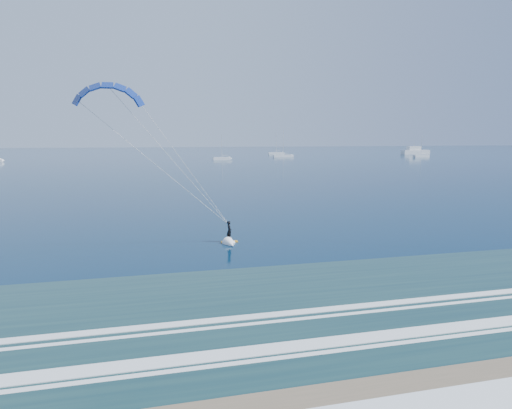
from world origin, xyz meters
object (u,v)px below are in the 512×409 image
object	(u,v)px
kitesurfer_rig	(169,157)
sailboat_3	(276,153)
sailboat_5	(421,156)
sailboat_4	(283,156)
motor_yacht	(415,151)
sailboat_2	(222,158)

from	to	relation	value
kitesurfer_rig	sailboat_3	distance (m)	225.75
kitesurfer_rig	sailboat_5	distance (m)	207.24
sailboat_3	sailboat_4	distance (m)	36.64
motor_yacht	sailboat_3	world-z (taller)	sailboat_3
sailboat_3	sailboat_5	world-z (taller)	sailboat_3
kitesurfer_rig	sailboat_4	size ratio (longest dim) A/B	1.14
kitesurfer_rig	motor_yacht	distance (m)	250.05
motor_yacht	sailboat_3	distance (m)	81.79
sailboat_3	sailboat_4	world-z (taller)	sailboat_4
sailboat_3	motor_yacht	bearing A→B (deg)	-11.57
sailboat_5	motor_yacht	bearing A→B (deg)	60.45
sailboat_4	sailboat_2	bearing A→B (deg)	-150.42
sailboat_2	sailboat_5	bearing A→B (deg)	0.74
sailboat_2	motor_yacht	bearing A→B (deg)	17.80
kitesurfer_rig	sailboat_3	size ratio (longest dim) A/B	1.24
motor_yacht	sailboat_5	xyz separation A→B (m)	(-21.42, -37.80, -1.14)
sailboat_4	motor_yacht	bearing A→B (deg)	12.62
sailboat_2	sailboat_4	world-z (taller)	sailboat_4
motor_yacht	sailboat_5	world-z (taller)	sailboat_5
motor_yacht	sailboat_3	xyz separation A→B (m)	(-80.12, 16.40, -1.12)
sailboat_4	sailboat_5	bearing A→B (deg)	-15.50
motor_yacht	sailboat_4	xyz separation A→B (m)	(-87.28, -19.54, -1.12)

